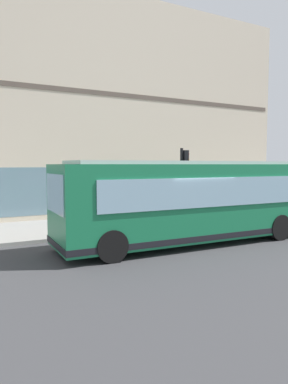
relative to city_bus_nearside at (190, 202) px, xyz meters
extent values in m
plane|color=#38383A|center=(-0.11, 0.28, -1.55)|extent=(120.00, 120.00, 0.00)
cube|color=gray|center=(4.89, 0.28, -1.48)|extent=(4.78, 40.00, 0.15)
cube|color=beige|center=(10.35, 0.28, 4.59)|extent=(6.14, 24.00, 12.29)
cube|color=brown|center=(7.43, 0.28, 5.20)|extent=(0.36, 23.52, 0.24)
cube|color=slate|center=(7.33, 0.28, 0.05)|extent=(0.12, 16.80, 2.40)
cube|color=#197247|center=(0.00, -0.02, 0.05)|extent=(2.68, 10.04, 2.70)
cube|color=silver|center=(0.00, -0.02, 1.46)|extent=(2.29, 9.04, 0.12)
cube|color=#8CB2C6|center=(0.09, 4.96, 0.50)|extent=(2.20, 0.12, 1.20)
cube|color=#8CB2C6|center=(1.27, -0.04, 0.45)|extent=(0.21, 8.20, 1.00)
cube|color=#8CB2C6|center=(-1.27, 0.01, 0.45)|extent=(0.21, 8.20, 1.00)
cube|color=black|center=(0.00, -0.02, -1.12)|extent=(2.72, 10.08, 0.20)
cylinder|color=black|center=(1.22, 3.56, -1.05)|extent=(0.32, 1.01, 1.00)
cylinder|color=black|center=(-1.08, 3.61, -1.05)|extent=(0.32, 1.01, 1.00)
cylinder|color=black|center=(1.09, -3.44, -1.05)|extent=(0.32, 1.01, 1.00)
cylinder|color=black|center=(-1.21, -3.39, -1.05)|extent=(0.32, 1.01, 1.00)
cylinder|color=black|center=(3.13, -1.73, 0.38)|extent=(0.14, 0.14, 3.56)
cube|color=black|center=(3.13, -1.92, 1.61)|extent=(0.32, 0.24, 0.90)
sphere|color=red|center=(3.13, -2.05, 1.89)|extent=(0.20, 0.20, 0.20)
sphere|color=yellow|center=(3.13, -2.05, 1.61)|extent=(0.20, 0.20, 0.20)
sphere|color=green|center=(3.13, -2.05, 1.33)|extent=(0.20, 0.20, 0.20)
cylinder|color=yellow|center=(4.65, -5.35, -1.13)|extent=(0.24, 0.24, 0.55)
sphere|color=yellow|center=(4.65, -5.35, -0.77)|extent=(0.22, 0.22, 0.22)
cylinder|color=yellow|center=(4.65, -5.52, -1.08)|extent=(0.10, 0.12, 0.10)
cylinder|color=yellow|center=(4.82, -5.35, -1.08)|extent=(0.12, 0.10, 0.10)
cylinder|color=#B23338|center=(5.52, -1.77, -0.98)|extent=(0.14, 0.14, 0.84)
cylinder|color=#B23338|center=(5.67, -1.88, -0.98)|extent=(0.14, 0.14, 0.84)
cylinder|color=black|center=(5.59, -1.83, -0.23)|extent=(0.32, 0.32, 0.66)
sphere|color=beige|center=(5.59, -1.83, 0.21)|extent=(0.23, 0.23, 0.23)
cylinder|color=silver|center=(5.89, -7.60, -0.97)|extent=(0.14, 0.14, 0.86)
cylinder|color=silver|center=(5.72, -7.67, -0.97)|extent=(0.14, 0.14, 0.86)
cylinder|color=#3F8C4C|center=(5.81, -7.64, -0.20)|extent=(0.32, 0.32, 0.68)
sphere|color=brown|center=(5.81, -7.64, 0.26)|extent=(0.23, 0.23, 0.23)
cylinder|color=#3359A5|center=(3.23, 1.13, -0.99)|extent=(0.14, 0.14, 0.82)
cylinder|color=#3359A5|center=(3.32, 1.29, -0.99)|extent=(0.14, 0.14, 0.82)
cylinder|color=#3359A5|center=(3.27, 1.21, -0.25)|extent=(0.32, 0.32, 0.65)
sphere|color=tan|center=(3.27, 1.21, 0.18)|extent=(0.22, 0.22, 0.22)
camera|label=1|loc=(-10.72, 7.62, 1.38)|focal=32.94mm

